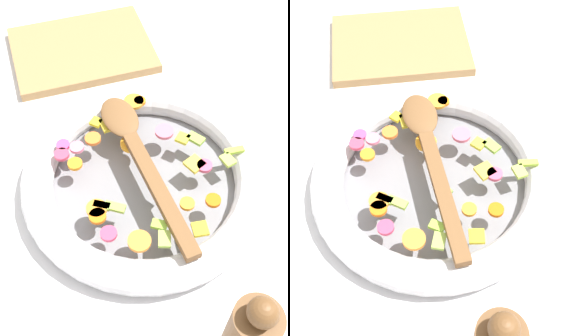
% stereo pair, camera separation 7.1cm
% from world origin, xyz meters
% --- Properties ---
extents(ground_plane, '(4.00, 4.00, 0.00)m').
position_xyz_m(ground_plane, '(0.00, 0.00, 0.00)').
color(ground_plane, silver).
extents(skillet, '(0.38, 0.38, 0.05)m').
position_xyz_m(skillet, '(0.00, 0.00, 0.02)').
color(skillet, slate).
rests_on(skillet, ground_plane).
extents(chopped_vegetables, '(0.29, 0.30, 0.01)m').
position_xyz_m(chopped_vegetables, '(-0.01, 0.01, 0.05)').
color(chopped_vegetables, orange).
rests_on(chopped_vegetables, skillet).
extents(wooden_spoon, '(0.07, 0.32, 0.01)m').
position_xyz_m(wooden_spoon, '(-0.00, 0.02, 0.06)').
color(wooden_spoon, brown).
rests_on(wooden_spoon, chopped_vegetables).
extents(cutting_board, '(0.27, 0.20, 0.02)m').
position_xyz_m(cutting_board, '(-0.02, 0.35, 0.01)').
color(cutting_board, '#9E7547').
rests_on(cutting_board, ground_plane).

